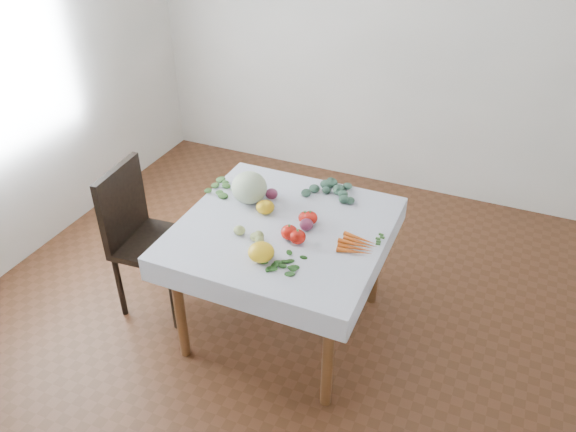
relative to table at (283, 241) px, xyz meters
The scene contains 19 objects.
ground 0.65m from the table, ahead, with size 4.00×4.00×0.00m, color #57301B.
back_wall 2.12m from the table, 90.00° to the left, with size 4.00×0.04×2.70m, color white.
table is the anchor object (origin of this frame).
tablecloth 0.10m from the table, ahead, with size 1.12×1.12×0.01m, color white.
chair 0.91m from the table, behind, with size 0.47×0.47×0.96m.
cabbage 0.38m from the table, 151.33° to the left, with size 0.21×0.21×0.19m, color #B7C7A6.
tomato_a 0.20m from the table, 32.63° to the left, with size 0.08×0.08×0.07m, color red.
tomato_b 0.18m from the table, 38.65° to the left, with size 0.08×0.08×0.07m, color red.
tomato_c 0.22m from the table, 40.48° to the right, with size 0.09×0.09×0.08m, color red.
tomato_d 0.19m from the table, 50.96° to the right, with size 0.09×0.09×0.08m, color red.
heirloom_back 0.22m from the table, 150.91° to the left, with size 0.11×0.11×0.07m, color gold.
heirloom_front 0.35m from the table, 86.47° to the right, with size 0.14×0.14×0.09m, color gold.
onion_a 0.33m from the table, 127.23° to the left, with size 0.07×0.07×0.06m, color #4E1636.
onion_b 0.19m from the table, ahead, with size 0.08×0.08×0.07m, color #4E1636.
tomatillo_cluster 0.27m from the table, 120.95° to the right, with size 0.17×0.11×0.05m.
carrot_bunch 0.45m from the table, ahead, with size 0.19×0.18×0.03m.
kale_bunch 0.46m from the table, 73.04° to the left, with size 0.30×0.25×0.04m.
basil_bunch 0.34m from the table, 67.03° to the right, with size 0.21×0.18×0.01m.
dill_bunch 0.52m from the table, 156.07° to the left, with size 0.23×0.17×0.02m.
Camera 1 is at (1.04, -2.33, 2.52)m, focal length 35.00 mm.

